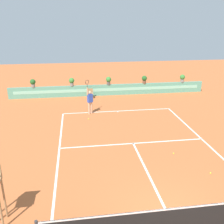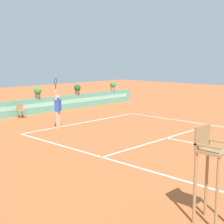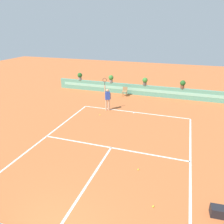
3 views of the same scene
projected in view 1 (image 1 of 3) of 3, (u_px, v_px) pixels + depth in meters
ground_plane at (135, 147)px, 14.00m from camera, size 60.00×60.00×0.00m
court_lines at (132, 141)px, 14.67m from camera, size 8.32×11.94×0.01m
net at (177, 218)px, 8.24m from camera, size 8.92×0.10×1.00m
back_wall_barrier at (109, 90)px, 23.50m from camera, size 18.00×0.21×1.00m
ball_kid_chair at (90, 93)px, 22.58m from camera, size 0.44×0.44×0.85m
tennis_player at (90, 100)px, 18.60m from camera, size 0.56×0.36×2.58m
tennis_ball_near_baseline at (211, 173)px, 11.53m from camera, size 0.07×0.07×0.07m
tennis_ball_mid_court at (174, 153)px, 13.24m from camera, size 0.07×0.07×0.07m
tennis_ball_by_sideline at (89, 119)px, 17.86m from camera, size 0.07×0.07×0.07m
potted_plant_left at (72, 81)px, 22.72m from camera, size 0.48×0.48×0.72m
potted_plant_far_left at (33, 83)px, 22.27m from camera, size 0.48×0.48×0.72m
potted_plant_far_right at (182, 78)px, 24.13m from camera, size 0.48×0.48×0.72m
potted_plant_right at (144, 79)px, 23.63m from camera, size 0.48×0.48×0.72m
potted_plant_centre at (109, 80)px, 23.18m from camera, size 0.48×0.48×0.72m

